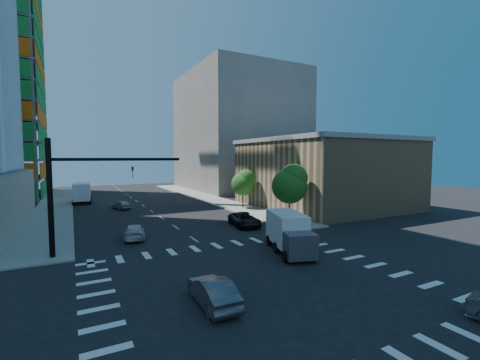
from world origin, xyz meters
TOP-DOWN VIEW (x-y plane):
  - ground at (0.00, 0.00)m, footprint 160.00×160.00m
  - road_markings at (0.00, 0.00)m, footprint 20.00×20.00m
  - sidewalk_ne at (12.50, 40.00)m, footprint 5.00×60.00m
  - sidewalk_nw at (-12.50, 40.00)m, footprint 5.00×60.00m
  - commercial_building at (25.00, 22.00)m, footprint 20.50×22.50m
  - bg_building_ne at (27.00, 55.00)m, footprint 24.00×30.00m
  - signal_mast_nw at (-10.00, 11.50)m, footprint 10.20×0.40m
  - tree_south at (12.63, 13.90)m, footprint 4.16×4.16m
  - tree_north at (12.93, 25.90)m, footprint 3.54×3.52m
  - car_nb_far at (7.00, 14.90)m, footprint 3.32×5.77m
  - car_sb_near at (-4.93, 14.96)m, footprint 2.56×4.81m
  - car_sb_mid at (-3.61, 33.88)m, footprint 2.75×4.15m
  - car_sb_cross at (-3.70, -1.26)m, footprint 1.67×4.44m
  - box_truck_near at (5.43, 4.29)m, footprint 4.25×6.42m
  - box_truck_far at (-8.50, 44.34)m, footprint 3.15×6.65m

SIDE VIEW (x-z plane):
  - ground at x=0.00m, z-range 0.00..0.00m
  - road_markings at x=0.00m, z-range 0.00..0.01m
  - sidewalk_ne at x=12.50m, z-range 0.00..0.15m
  - sidewalk_nw at x=-12.50m, z-range 0.00..0.15m
  - car_sb_mid at x=-3.61m, z-range 0.00..1.31m
  - car_sb_near at x=-4.93m, z-range 0.00..1.33m
  - car_sb_cross at x=-3.70m, z-range 0.00..1.45m
  - car_nb_far at x=7.00m, z-range 0.00..1.51m
  - box_truck_near at x=5.43m, z-range -0.18..2.93m
  - box_truck_far at x=-8.50m, z-range -0.20..3.21m
  - tree_north at x=12.93m, z-range 1.10..6.88m
  - tree_south at x=12.63m, z-range 1.27..8.10m
  - commercial_building at x=25.00m, z-range 0.01..10.61m
  - signal_mast_nw at x=-10.00m, z-range 0.99..9.99m
  - bg_building_ne at x=27.00m, z-range 0.00..28.00m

